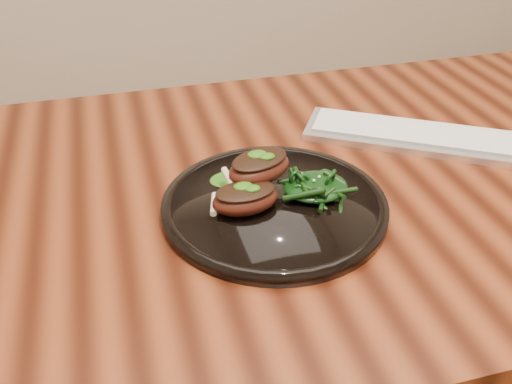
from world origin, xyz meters
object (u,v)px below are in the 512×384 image
plate (275,205)px  keyboard (417,136)px  lamb_chop_front (245,198)px  greens_heap (316,183)px  desk (334,215)px

plate → keyboard: bearing=24.9°
lamb_chop_front → keyboard: bearing=23.5°
lamb_chop_front → greens_heap: size_ratio=1.06×
keyboard → greens_heap: bearing=-150.7°
plate → greens_heap: bearing=5.2°
lamb_chop_front → greens_heap: (0.11, 0.02, -0.00)m
plate → lamb_chop_front: lamb_chop_front is taller
greens_heap → keyboard: size_ratio=0.24×
plate → greens_heap: size_ratio=3.39×
greens_heap → lamb_chop_front: bearing=-171.2°
plate → lamb_chop_front: 0.05m
desk → lamb_chop_front: lamb_chop_front is taller
desk → greens_heap: 0.15m
lamb_chop_front → greens_heap: 0.11m
desk → greens_heap: (-0.06, -0.07, 0.12)m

